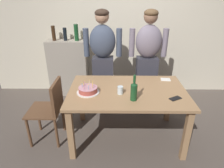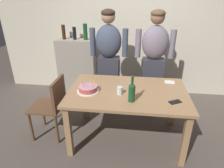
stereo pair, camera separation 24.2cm
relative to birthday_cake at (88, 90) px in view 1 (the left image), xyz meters
name	(u,v)px [view 1 (the left image)]	position (x,y,z in m)	size (l,w,h in m)	color
ground_plane	(126,136)	(0.50, 0.08, -0.78)	(10.00, 10.00, 0.00)	#564C44
back_wall	(123,26)	(0.50, 1.63, 0.52)	(5.20, 0.10, 2.60)	beige
dining_table	(127,97)	(0.50, 0.08, -0.13)	(1.50, 0.96, 0.74)	#A37A51
birthday_cake	(88,90)	(0.00, 0.00, 0.00)	(0.28, 0.28, 0.15)	white
water_glass_near	(120,90)	(0.40, -0.02, 0.01)	(0.07, 0.07, 0.10)	silver
wine_bottle	(134,91)	(0.55, -0.17, 0.08)	(0.08, 0.08, 0.31)	#194723
cell_phone	(175,98)	(1.04, -0.14, -0.03)	(0.14, 0.07, 0.01)	black
napkin_stack	(166,80)	(1.06, 0.41, -0.03)	(0.13, 0.10, 0.01)	white
person_man_bearded	(103,60)	(0.14, 0.89, 0.10)	(0.61, 0.27, 1.66)	#33333D
person_woman_cardigan	(147,60)	(0.86, 0.89, 0.10)	(0.61, 0.27, 1.66)	#33333D
dining_chair	(51,107)	(-0.51, 0.03, -0.26)	(0.42, 0.42, 0.87)	brown
shelf_cabinet	(68,68)	(-0.57, 1.41, -0.23)	(0.73, 0.30, 1.37)	#9E9384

